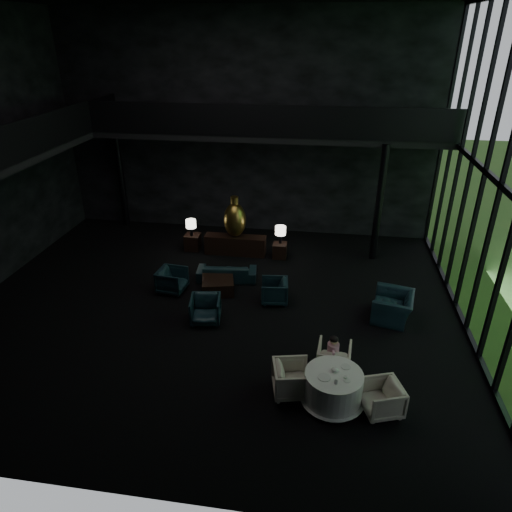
# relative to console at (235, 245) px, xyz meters

# --- Properties ---
(floor) EXTENTS (14.00, 12.00, 0.02)m
(floor) POSITION_rel_console_xyz_m (0.03, -3.61, -0.34)
(floor) COLOR black
(floor) RESTS_ON ground
(wall_back) EXTENTS (14.00, 0.04, 8.00)m
(wall_back) POSITION_rel_console_xyz_m (0.03, 2.39, 3.66)
(wall_back) COLOR black
(wall_back) RESTS_ON ground
(wall_front) EXTENTS (14.00, 0.04, 8.00)m
(wall_front) POSITION_rel_console_xyz_m (0.03, -9.61, 3.66)
(wall_front) COLOR black
(wall_front) RESTS_ON ground
(curtain_wall) EXTENTS (0.20, 12.00, 8.00)m
(curtain_wall) POSITION_rel_console_xyz_m (6.98, -3.61, 3.66)
(curtain_wall) COLOR black
(curtain_wall) RESTS_ON ground
(mezzanine_back) EXTENTS (12.00, 2.00, 0.25)m
(mezzanine_back) POSITION_rel_console_xyz_m (1.03, 1.39, 3.66)
(mezzanine_back) COLOR black
(mezzanine_back) RESTS_ON wall_back
(railing_left) EXTENTS (0.06, 12.00, 1.00)m
(railing_left) POSITION_rel_console_xyz_m (-4.97, -3.61, 4.26)
(railing_left) COLOR black
(railing_left) RESTS_ON mezzanine_left
(railing_back) EXTENTS (12.00, 0.06, 1.00)m
(railing_back) POSITION_rel_console_xyz_m (1.03, 0.39, 4.26)
(railing_back) COLOR black
(railing_back) RESTS_ON mezzanine_back
(column_nw) EXTENTS (0.24, 0.24, 4.00)m
(column_nw) POSITION_rel_console_xyz_m (-4.97, 2.09, 1.66)
(column_nw) COLOR black
(column_nw) RESTS_ON floor
(column_ne) EXTENTS (0.24, 0.24, 4.00)m
(column_ne) POSITION_rel_console_xyz_m (4.83, 0.39, 1.66)
(column_ne) COLOR black
(column_ne) RESTS_ON floor
(console) EXTENTS (2.16, 0.49, 0.69)m
(console) POSITION_rel_console_xyz_m (0.00, 0.00, 0.00)
(console) COLOR black
(console) RESTS_ON floor
(bronze_urn) EXTENTS (0.78, 0.78, 1.45)m
(bronze_urn) POSITION_rel_console_xyz_m (0.00, 0.02, 0.96)
(bronze_urn) COLOR #B98245
(bronze_urn) RESTS_ON console
(side_table_left) EXTENTS (0.53, 0.53, 0.58)m
(side_table_left) POSITION_rel_console_xyz_m (-1.60, 0.14, -0.05)
(side_table_left) COLOR black
(side_table_left) RESTS_ON floor
(table_lamp_left) EXTENTS (0.36, 0.36, 0.61)m
(table_lamp_left) POSITION_rel_console_xyz_m (-1.60, 0.05, 0.67)
(table_lamp_left) COLOR black
(table_lamp_left) RESTS_ON side_table_left
(side_table_right) EXTENTS (0.48, 0.48, 0.53)m
(side_table_right) POSITION_rel_console_xyz_m (1.60, -0.05, -0.08)
(side_table_right) COLOR black
(side_table_right) RESTS_ON floor
(table_lamp_right) EXTENTS (0.37, 0.37, 0.62)m
(table_lamp_right) POSITION_rel_console_xyz_m (1.60, 0.01, 0.63)
(table_lamp_right) COLOR black
(table_lamp_right) RESTS_ON side_table_right
(sofa) EXTENTS (1.72, 0.66, 0.66)m
(sofa) POSITION_rel_console_xyz_m (0.09, -1.90, -0.01)
(sofa) COLOR #0F3034
(sofa) RESTS_ON floor
(lounge_armchair_west) EXTENTS (0.86, 0.90, 0.85)m
(lounge_armchair_west) POSITION_rel_console_xyz_m (-1.40, -2.85, 0.08)
(lounge_armchair_west) COLOR #0E252C
(lounge_armchair_west) RESTS_ON floor
(lounge_armchair_east) EXTENTS (0.78, 0.82, 0.77)m
(lounge_armchair_east) POSITION_rel_console_xyz_m (1.74, -2.99, 0.04)
(lounge_armchair_east) COLOR black
(lounge_armchair_east) RESTS_ON floor
(lounge_armchair_south) EXTENTS (0.94, 0.90, 0.86)m
(lounge_armchair_south) POSITION_rel_console_xyz_m (0.00, -4.28, 0.09)
(lounge_armchair_south) COLOR black
(lounge_armchair_south) RESTS_ON floor
(window_armchair) EXTENTS (1.10, 1.45, 1.14)m
(window_armchair) POSITION_rel_console_xyz_m (5.05, -3.39, 0.23)
(window_armchair) COLOR #102B3C
(window_armchair) RESTS_ON floor
(coffee_table) EXTENTS (1.14, 1.14, 0.42)m
(coffee_table) POSITION_rel_console_xyz_m (-0.03, -2.64, -0.13)
(coffee_table) COLOR black
(coffee_table) RESTS_ON floor
(dining_table) EXTENTS (1.40, 1.40, 0.75)m
(dining_table) POSITION_rel_console_xyz_m (3.43, -6.83, -0.02)
(dining_table) COLOR white
(dining_table) RESTS_ON floor
(dining_chair_north) EXTENTS (0.81, 0.76, 0.77)m
(dining_chair_north) POSITION_rel_console_xyz_m (3.45, -5.79, 0.04)
(dining_chair_north) COLOR #9D957D
(dining_chair_north) RESTS_ON floor
(dining_chair_east) EXTENTS (0.91, 0.94, 0.77)m
(dining_chair_east) POSITION_rel_console_xyz_m (4.43, -6.97, 0.04)
(dining_chair_east) COLOR #9F9D92
(dining_chair_east) RESTS_ON floor
(dining_chair_west) EXTENTS (0.93, 0.97, 0.85)m
(dining_chair_west) POSITION_rel_console_xyz_m (2.55, -6.68, 0.08)
(dining_chair_west) COLOR #B0AC97
(dining_chair_west) RESTS_ON floor
(child) EXTENTS (0.27, 0.27, 0.58)m
(child) POSITION_rel_console_xyz_m (3.41, -5.91, 0.39)
(child) COLOR pink
(child) RESTS_ON dining_chair_north
(plate_a) EXTENTS (0.27, 0.27, 0.02)m
(plate_a) POSITION_rel_console_xyz_m (3.23, -6.97, 0.42)
(plate_a) COLOR white
(plate_a) RESTS_ON dining_table
(plate_b) EXTENTS (0.26, 0.26, 0.01)m
(plate_b) POSITION_rel_console_xyz_m (3.67, -6.57, 0.41)
(plate_b) COLOR white
(plate_b) RESTS_ON dining_table
(saucer) EXTENTS (0.18, 0.18, 0.01)m
(saucer) POSITION_rel_console_xyz_m (3.69, -6.99, 0.41)
(saucer) COLOR white
(saucer) RESTS_ON dining_table
(coffee_cup) EXTENTS (0.09, 0.09, 0.06)m
(coffee_cup) POSITION_rel_console_xyz_m (3.65, -6.93, 0.45)
(coffee_cup) COLOR white
(coffee_cup) RESTS_ON saucer
(cereal_bowl) EXTENTS (0.15, 0.15, 0.07)m
(cereal_bowl) POSITION_rel_console_xyz_m (3.44, -6.74, 0.44)
(cereal_bowl) COLOR white
(cereal_bowl) RESTS_ON dining_table
(cream_pot) EXTENTS (0.08, 0.08, 0.08)m
(cream_pot) POSITION_rel_console_xyz_m (3.46, -7.11, 0.45)
(cream_pot) COLOR #99999E
(cream_pot) RESTS_ON dining_table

